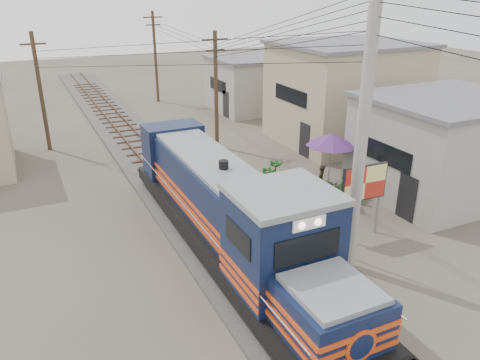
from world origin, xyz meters
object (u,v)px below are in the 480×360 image
billboard (364,185)px  market_umbrella (331,140)px  vendor (321,180)px  locomotive (231,214)px

billboard → market_umbrella: (1.94, 4.86, 0.17)m
vendor → locomotive: bearing=-16.5°
billboard → market_umbrella: bearing=70.7°
locomotive → billboard: bearing=-9.3°
billboard → vendor: size_ratio=2.02×
locomotive → vendor: locomotive is taller
locomotive → billboard: (5.26, -0.87, 0.52)m
locomotive → market_umbrella: 8.26m
locomotive → billboard: size_ratio=5.19×
market_umbrella → vendor: 2.09m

